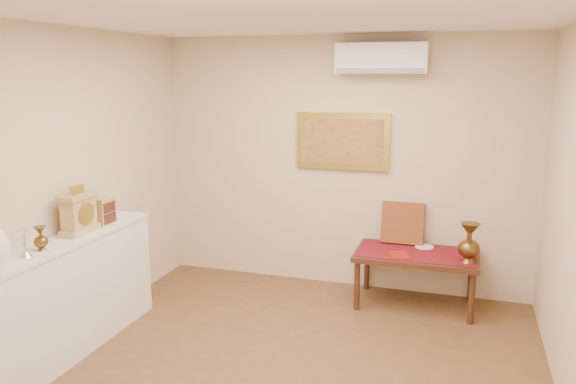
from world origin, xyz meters
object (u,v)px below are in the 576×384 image
at_px(brass_urn_tall, 469,239).
at_px(wooden_chest, 102,211).
at_px(display_ledge, 67,297).
at_px(mantel_clock, 79,213).
at_px(low_table, 416,259).

xyz_separation_m(brass_urn_tall, wooden_chest, (-3.15, -1.19, 0.31)).
relative_size(display_ledge, mantel_clock, 4.93).
distance_m(brass_urn_tall, mantel_clock, 3.52).
relative_size(brass_urn_tall, display_ledge, 0.23).
relative_size(brass_urn_tall, wooden_chest, 1.89).
xyz_separation_m(brass_urn_tall, display_ledge, (-3.16, -1.73, -0.30)).
distance_m(wooden_chest, low_table, 3.05).
bearing_deg(mantel_clock, display_ledge, -89.81).
bearing_deg(low_table, wooden_chest, -153.31).
height_order(brass_urn_tall, low_table, brass_urn_tall).
bearing_deg(wooden_chest, low_table, 26.69).
bearing_deg(mantel_clock, wooden_chest, 88.17).
relative_size(mantel_clock, low_table, 0.34).
xyz_separation_m(wooden_chest, low_table, (2.67, 1.34, -0.62)).
xyz_separation_m(brass_urn_tall, low_table, (-0.49, 0.15, -0.30)).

